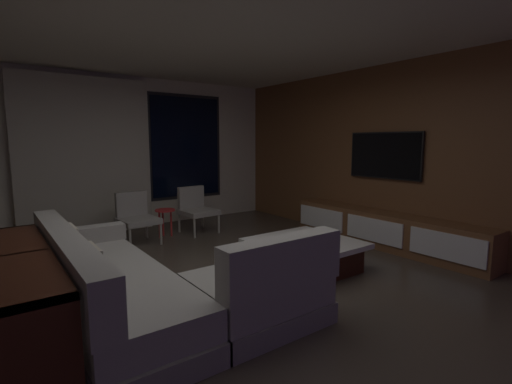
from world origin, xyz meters
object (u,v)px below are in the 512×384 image
at_px(accent_chair_near_window, 196,207).
at_px(media_console, 385,231).
at_px(book_stack_on_coffee_table, 305,236).
at_px(coffee_table, 305,255).
at_px(mounted_tv, 385,155).
at_px(console_table_behind_couch, 24,295).
at_px(side_stool, 165,214).
at_px(sectional_couch, 149,288).
at_px(accent_chair_by_curtain, 136,215).

bearing_deg(accent_chair_near_window, media_console, -54.51).
distance_m(book_stack_on_coffee_table, accent_chair_near_window, 2.43).
xyz_separation_m(coffee_table, mounted_tv, (1.80, 0.18, 1.16)).
bearing_deg(console_table_behind_couch, side_stool, 49.14).
bearing_deg(coffee_table, mounted_tv, 5.82).
bearing_deg(sectional_couch, book_stack_on_coffee_table, 6.01).
relative_size(accent_chair_by_curtain, mounted_tv, 0.65).
xyz_separation_m(accent_chair_near_window, side_stool, (-0.57, -0.01, -0.06)).
bearing_deg(book_stack_on_coffee_table, accent_chair_by_curtain, 119.83).
bearing_deg(coffee_table, media_console, -0.52).
relative_size(media_console, mounted_tv, 2.57).
bearing_deg(side_stool, accent_chair_near_window, 1.44).
bearing_deg(coffee_table, side_stool, 106.68).
xyz_separation_m(media_console, console_table_behind_couch, (-4.52, 0.02, 0.16)).
height_order(coffee_table, media_console, media_console).
bearing_deg(accent_chair_by_curtain, side_stool, 7.74).
relative_size(book_stack_on_coffee_table, console_table_behind_couch, 0.12).
relative_size(accent_chair_near_window, console_table_behind_couch, 0.37).
bearing_deg(accent_chair_by_curtain, mounted_tv, -36.36).
xyz_separation_m(sectional_couch, mounted_tv, (3.79, 0.31, 1.06)).
xyz_separation_m(sectional_couch, accent_chair_near_window, (1.81, 2.63, 0.14)).
distance_m(coffee_table, side_stool, 2.61).
distance_m(media_console, console_table_behind_couch, 4.53).
xyz_separation_m(book_stack_on_coffee_table, accent_chair_near_window, (-0.27, 2.41, 0.05)).
distance_m(side_stool, console_table_behind_couch, 3.29).
height_order(sectional_couch, side_stool, sectional_couch).
relative_size(sectional_couch, book_stack_on_coffee_table, 9.56).
distance_m(sectional_couch, media_console, 3.61).
bearing_deg(accent_chair_near_window, side_stool, -178.56).
relative_size(accent_chair_by_curtain, side_stool, 1.70).
relative_size(coffee_table, media_console, 0.37).
distance_m(coffee_table, book_stack_on_coffee_table, 0.24).
height_order(sectional_couch, console_table_behind_couch, sectional_couch).
xyz_separation_m(accent_chair_near_window, accent_chair_by_curtain, (-1.07, -0.08, 0.00)).
distance_m(accent_chair_near_window, accent_chair_by_curtain, 1.07).
height_order(book_stack_on_coffee_table, console_table_behind_couch, console_table_behind_couch).
relative_size(mounted_tv, console_table_behind_couch, 0.58).
bearing_deg(coffee_table, book_stack_on_coffee_table, 45.61).
bearing_deg(mounted_tv, accent_chair_near_window, 130.42).
distance_m(accent_chair_by_curtain, mounted_tv, 3.89).
bearing_deg(mounted_tv, side_stool, 137.83).
xyz_separation_m(book_stack_on_coffee_table, media_console, (1.53, -0.11, -0.14)).
height_order(coffee_table, console_table_behind_couch, console_table_behind_couch).
distance_m(sectional_couch, console_table_behind_couch, 0.93).
bearing_deg(mounted_tv, sectional_couch, -175.37).
height_order(side_stool, console_table_behind_couch, console_table_behind_couch).
relative_size(coffee_table, console_table_behind_couch, 0.55).
bearing_deg(console_table_behind_couch, accent_chair_near_window, 42.59).
bearing_deg(console_table_behind_couch, accent_chair_by_curtain, 55.62).
relative_size(book_stack_on_coffee_table, mounted_tv, 0.22).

